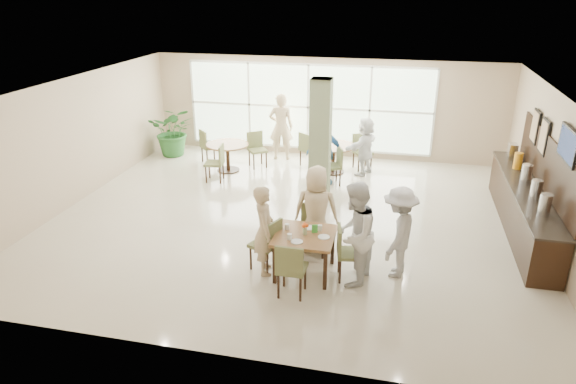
% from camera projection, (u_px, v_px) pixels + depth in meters
% --- Properties ---
extents(ground, '(10.00, 10.00, 0.00)m').
position_uv_depth(ground, '(291.00, 218.00, 11.04)').
color(ground, beige).
rests_on(ground, ground).
extents(room_shell, '(10.00, 10.00, 10.00)m').
position_uv_depth(room_shell, '(291.00, 142.00, 10.40)').
color(room_shell, white).
rests_on(room_shell, ground).
extents(window_bank, '(7.00, 0.04, 7.00)m').
position_uv_depth(window_bank, '(308.00, 107.00, 14.64)').
color(window_bank, silver).
rests_on(window_bank, ground).
extents(column, '(0.45, 0.45, 2.80)m').
position_uv_depth(column, '(320.00, 141.00, 11.51)').
color(column, '#647451').
rests_on(column, ground).
extents(main_table, '(1.01, 1.01, 0.75)m').
position_uv_depth(main_table, '(305.00, 239.00, 8.70)').
color(main_table, brown).
rests_on(main_table, ground).
extents(round_table_left, '(1.13, 1.13, 0.75)m').
position_uv_depth(round_table_left, '(228.00, 150.00, 13.63)').
color(round_table_left, brown).
rests_on(round_table_left, ground).
extents(round_table_right, '(1.17, 1.17, 0.75)m').
position_uv_depth(round_table_right, '(333.00, 151.00, 13.51)').
color(round_table_right, brown).
rests_on(round_table_right, ground).
extents(chairs_main_table, '(2.05, 1.88, 0.95)m').
position_uv_depth(chairs_main_table, '(305.00, 248.00, 8.79)').
color(chairs_main_table, olive).
rests_on(chairs_main_table, ground).
extents(chairs_table_left, '(2.02, 1.91, 0.95)m').
position_uv_depth(chairs_table_left, '(228.00, 153.00, 13.72)').
color(chairs_table_left, olive).
rests_on(chairs_table_left, ground).
extents(chairs_table_right, '(2.06, 1.92, 0.95)m').
position_uv_depth(chairs_table_right, '(335.00, 156.00, 13.51)').
color(chairs_table_right, olive).
rests_on(chairs_table_right, ground).
extents(tabletop_clutter, '(0.81, 0.76, 0.21)m').
position_uv_depth(tabletop_clutter, '(305.00, 231.00, 8.65)').
color(tabletop_clutter, white).
rests_on(tabletop_clutter, main_table).
extents(buffet_counter, '(0.64, 4.70, 1.95)m').
position_uv_depth(buffet_counter, '(524.00, 205.00, 10.33)').
color(buffet_counter, black).
rests_on(buffet_counter, ground).
extents(wall_tv, '(0.06, 1.00, 0.58)m').
position_uv_depth(wall_tv, '(568.00, 145.00, 8.68)').
color(wall_tv, black).
rests_on(wall_tv, ground).
extents(framed_art_a, '(0.05, 0.55, 0.70)m').
position_uv_depth(framed_art_a, '(544.00, 137.00, 10.23)').
color(framed_art_a, black).
rests_on(framed_art_a, ground).
extents(framed_art_b, '(0.05, 0.55, 0.70)m').
position_uv_depth(framed_art_b, '(535.00, 126.00, 10.95)').
color(framed_art_b, black).
rests_on(framed_art_b, ground).
extents(potted_plant, '(1.57, 1.57, 1.45)m').
position_uv_depth(potted_plant, '(174.00, 131.00, 14.83)').
color(potted_plant, '#276129').
rests_on(potted_plant, ground).
extents(teen_left, '(0.55, 0.67, 1.60)m').
position_uv_depth(teen_left, '(265.00, 230.00, 8.71)').
color(teen_left, tan).
rests_on(teen_left, ground).
extents(teen_far, '(0.86, 0.52, 1.68)m').
position_uv_depth(teen_far, '(316.00, 210.00, 9.38)').
color(teen_far, tan).
rests_on(teen_far, ground).
extents(teen_right, '(0.83, 0.98, 1.79)m').
position_uv_depth(teen_right, '(354.00, 234.00, 8.36)').
color(teen_right, white).
rests_on(teen_right, ground).
extents(teen_standing, '(0.83, 1.15, 1.61)m').
position_uv_depth(teen_standing, '(399.00, 232.00, 8.62)').
color(teen_standing, '#B8B8BB').
rests_on(teen_standing, ground).
extents(adult_a, '(1.05, 0.84, 1.58)m').
position_uv_depth(adult_a, '(324.00, 153.00, 12.70)').
color(adult_a, '#3D7CB8').
rests_on(adult_a, ground).
extents(adult_b, '(1.12, 1.53, 1.52)m').
position_uv_depth(adult_b, '(365.00, 146.00, 13.33)').
color(adult_b, white).
rests_on(adult_b, ground).
extents(adult_standing, '(0.74, 0.54, 1.89)m').
position_uv_depth(adult_standing, '(281.00, 127.00, 14.41)').
color(adult_standing, tan).
rests_on(adult_standing, ground).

